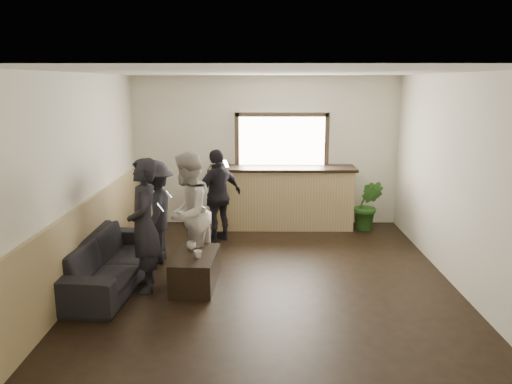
{
  "coord_description": "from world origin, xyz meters",
  "views": [
    {
      "loc": [
        -0.12,
        -6.38,
        2.68
      ],
      "look_at": [
        -0.17,
        0.4,
        1.18
      ],
      "focal_mm": 35.0,
      "sensor_mm": 36.0,
      "label": 1
    }
  ],
  "objects_px": {
    "bar_counter": "(282,194)",
    "cup_a": "(191,246)",
    "person_b": "(188,214)",
    "person_c": "(155,212)",
    "person_d": "(218,196)",
    "sofa": "(109,260)",
    "person_a": "(144,225)",
    "coffee_table": "(196,270)",
    "cup_b": "(198,254)",
    "potted_plant": "(368,205)"
  },
  "relations": [
    {
      "from": "bar_counter",
      "to": "cup_a",
      "type": "bearing_deg",
      "value": -117.67
    },
    {
      "from": "person_b",
      "to": "person_c",
      "type": "distance_m",
      "value": 0.75
    },
    {
      "from": "person_c",
      "to": "person_d",
      "type": "distance_m",
      "value": 1.35
    },
    {
      "from": "sofa",
      "to": "person_b",
      "type": "xyz_separation_m",
      "value": [
        1.04,
        0.37,
        0.55
      ]
    },
    {
      "from": "sofa",
      "to": "person_a",
      "type": "bearing_deg",
      "value": -104.17
    },
    {
      "from": "bar_counter",
      "to": "coffee_table",
      "type": "bearing_deg",
      "value": -114.58
    },
    {
      "from": "bar_counter",
      "to": "sofa",
      "type": "bearing_deg",
      "value": -131.91
    },
    {
      "from": "cup_b",
      "to": "potted_plant",
      "type": "xyz_separation_m",
      "value": [
        2.79,
        2.73,
        -0.02
      ]
    },
    {
      "from": "cup_a",
      "to": "potted_plant",
      "type": "distance_m",
      "value": 3.78
    },
    {
      "from": "cup_a",
      "to": "potted_plant",
      "type": "bearing_deg",
      "value": 39.28
    },
    {
      "from": "potted_plant",
      "to": "person_b",
      "type": "height_order",
      "value": "person_b"
    },
    {
      "from": "cup_a",
      "to": "cup_b",
      "type": "relative_size",
      "value": 1.29
    },
    {
      "from": "bar_counter",
      "to": "cup_b",
      "type": "bearing_deg",
      "value": -112.72
    },
    {
      "from": "cup_a",
      "to": "cup_b",
      "type": "distance_m",
      "value": 0.36
    },
    {
      "from": "cup_b",
      "to": "person_c",
      "type": "height_order",
      "value": "person_c"
    },
    {
      "from": "sofa",
      "to": "potted_plant",
      "type": "xyz_separation_m",
      "value": [
        4.03,
        2.55,
        0.14
      ]
    },
    {
      "from": "cup_a",
      "to": "person_b",
      "type": "bearing_deg",
      "value": 106.72
    },
    {
      "from": "potted_plant",
      "to": "person_d",
      "type": "distance_m",
      "value": 2.79
    },
    {
      "from": "bar_counter",
      "to": "coffee_table",
      "type": "distance_m",
      "value": 3.09
    },
    {
      "from": "coffee_table",
      "to": "potted_plant",
      "type": "relative_size",
      "value": 1.05
    },
    {
      "from": "coffee_table",
      "to": "person_c",
      "type": "bearing_deg",
      "value": 127.64
    },
    {
      "from": "person_d",
      "to": "potted_plant",
      "type": "bearing_deg",
      "value": 151.44
    },
    {
      "from": "person_a",
      "to": "person_b",
      "type": "relative_size",
      "value": 1.0
    },
    {
      "from": "coffee_table",
      "to": "person_a",
      "type": "bearing_deg",
      "value": -168.51
    },
    {
      "from": "coffee_table",
      "to": "person_b",
      "type": "relative_size",
      "value": 0.56
    },
    {
      "from": "cup_a",
      "to": "person_c",
      "type": "bearing_deg",
      "value": 131.79
    },
    {
      "from": "coffee_table",
      "to": "cup_b",
      "type": "distance_m",
      "value": 0.3
    },
    {
      "from": "potted_plant",
      "to": "coffee_table",
      "type": "bearing_deg",
      "value": -137.59
    },
    {
      "from": "sofa",
      "to": "person_b",
      "type": "relative_size",
      "value": 1.29
    },
    {
      "from": "sofa",
      "to": "cup_a",
      "type": "height_order",
      "value": "sofa"
    },
    {
      "from": "person_a",
      "to": "person_d",
      "type": "distance_m",
      "value": 2.22
    },
    {
      "from": "person_b",
      "to": "potted_plant",
      "type": "bearing_deg",
      "value": 140.8
    },
    {
      "from": "sofa",
      "to": "person_c",
      "type": "relative_size",
      "value": 1.45
    },
    {
      "from": "person_b",
      "to": "person_d",
      "type": "bearing_deg",
      "value": -176.37
    },
    {
      "from": "potted_plant",
      "to": "bar_counter",
      "type": "bearing_deg",
      "value": 173.43
    },
    {
      "from": "coffee_table",
      "to": "person_b",
      "type": "bearing_deg",
      "value": 108.32
    },
    {
      "from": "cup_a",
      "to": "person_d",
      "type": "bearing_deg",
      "value": 82.32
    },
    {
      "from": "cup_a",
      "to": "person_d",
      "type": "relative_size",
      "value": 0.08
    },
    {
      "from": "bar_counter",
      "to": "person_c",
      "type": "distance_m",
      "value": 2.73
    },
    {
      "from": "bar_counter",
      "to": "person_c",
      "type": "height_order",
      "value": "bar_counter"
    },
    {
      "from": "cup_a",
      "to": "person_c",
      "type": "relative_size",
      "value": 0.08
    },
    {
      "from": "cup_b",
      "to": "person_b",
      "type": "relative_size",
      "value": 0.06
    },
    {
      "from": "person_b",
      "to": "coffee_table",
      "type": "bearing_deg",
      "value": 33.07
    },
    {
      "from": "person_d",
      "to": "sofa",
      "type": "bearing_deg",
      "value": 12.59
    },
    {
      "from": "person_a",
      "to": "person_b",
      "type": "bearing_deg",
      "value": 126.64
    },
    {
      "from": "cup_a",
      "to": "person_d",
      "type": "xyz_separation_m",
      "value": [
        0.23,
        1.74,
        0.3
      ]
    },
    {
      "from": "potted_plant",
      "to": "person_b",
      "type": "distance_m",
      "value": 3.72
    },
    {
      "from": "coffee_table",
      "to": "cup_b",
      "type": "xyz_separation_m",
      "value": [
        0.06,
        -0.13,
        0.27
      ]
    },
    {
      "from": "potted_plant",
      "to": "person_a",
      "type": "bearing_deg",
      "value": -141.88
    },
    {
      "from": "coffee_table",
      "to": "person_c",
      "type": "height_order",
      "value": "person_c"
    }
  ]
}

